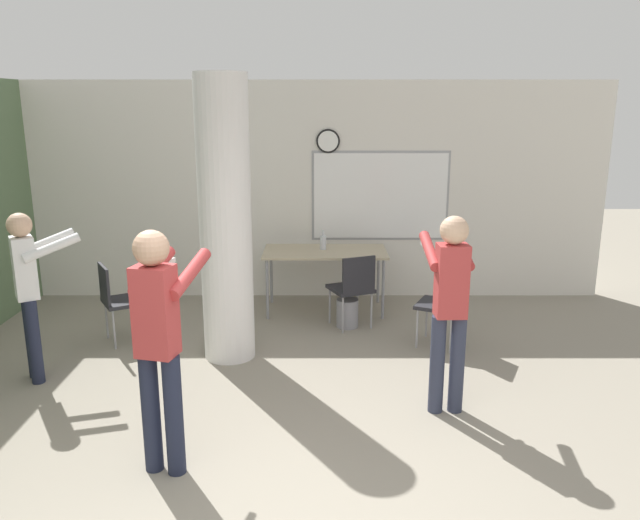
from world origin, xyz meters
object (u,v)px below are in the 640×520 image
object	(u,v)px
chair_near_pillar	(121,296)
person_watching_back	(33,283)
chair_mid_room	(449,300)
bottle_on_table	(326,242)
person_playing_side	(453,299)
folding_table	(328,255)
person_playing_front	(162,333)
chair_table_right	(356,285)

from	to	relation	value
chair_near_pillar	person_watching_back	size ratio (longest dim) A/B	0.55
chair_mid_room	person_watching_back	world-z (taller)	person_watching_back
bottle_on_table	person_playing_side	world-z (taller)	person_playing_side
folding_table	person_watching_back	xyz separation A→B (m)	(-2.70, -1.99, 0.22)
bottle_on_table	person_playing_front	size ratio (longest dim) A/B	0.14
chair_table_right	person_playing_front	bearing A→B (deg)	-117.17
chair_mid_room	person_watching_back	bearing A→B (deg)	-168.35
bottle_on_table	person_playing_side	size ratio (longest dim) A/B	0.14
bottle_on_table	person_watching_back	world-z (taller)	person_watching_back
bottle_on_table	person_watching_back	xyz separation A→B (m)	(-2.67, -2.05, 0.07)
person_watching_back	person_playing_front	xyz separation A→B (m)	(1.55, -1.48, 0.09)
folding_table	chair_near_pillar	xyz separation A→B (m)	(-2.22, -1.05, -0.20)
person_playing_side	bottle_on_table	bearing A→B (deg)	110.89
person_watching_back	person_playing_front	world-z (taller)	person_playing_front
chair_near_pillar	person_watching_back	xyz separation A→B (m)	(-0.48, -0.94, 0.42)
folding_table	bottle_on_table	size ratio (longest dim) A/B	6.26
bottle_on_table	chair_near_pillar	world-z (taller)	bottle_on_table
folding_table	person_playing_side	size ratio (longest dim) A/B	0.90
folding_table	person_playing_side	distance (m)	2.79
folding_table	person_watching_back	world-z (taller)	person_watching_back
folding_table	chair_mid_room	distance (m)	1.74
chair_near_pillar	person_watching_back	world-z (taller)	person_watching_back
chair_near_pillar	person_playing_front	world-z (taller)	person_playing_front
chair_table_right	person_playing_side	size ratio (longest dim) A/B	0.52
chair_table_right	person_playing_side	xyz separation A→B (m)	(0.67, -1.97, 0.47)
person_playing_side	chair_mid_room	bearing A→B (deg)	79.03
person_playing_front	person_playing_side	size ratio (longest dim) A/B	1.04
person_playing_side	chair_table_right	bearing A→B (deg)	108.85
chair_near_pillar	chair_mid_room	bearing A→B (deg)	-2.04
person_playing_side	folding_table	bearing A→B (deg)	110.89
folding_table	person_playing_side	xyz separation A→B (m)	(0.99, -2.60, 0.27)
bottle_on_table	chair_table_right	xyz separation A→B (m)	(0.34, -0.68, -0.35)
person_playing_front	chair_table_right	bearing A→B (deg)	62.83
person_playing_front	person_playing_side	distance (m)	2.31
chair_table_right	person_playing_side	world-z (taller)	person_playing_side
chair_near_pillar	chair_mid_room	distance (m)	3.49
folding_table	chair_near_pillar	bearing A→B (deg)	-154.65
folding_table	person_playing_front	size ratio (longest dim) A/B	0.86
chair_near_pillar	person_playing_side	xyz separation A→B (m)	(3.21, -1.54, 0.47)
folding_table	chair_mid_room	world-z (taller)	chair_mid_room
chair_table_right	person_playing_side	distance (m)	2.13
person_watching_back	folding_table	bearing A→B (deg)	36.45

